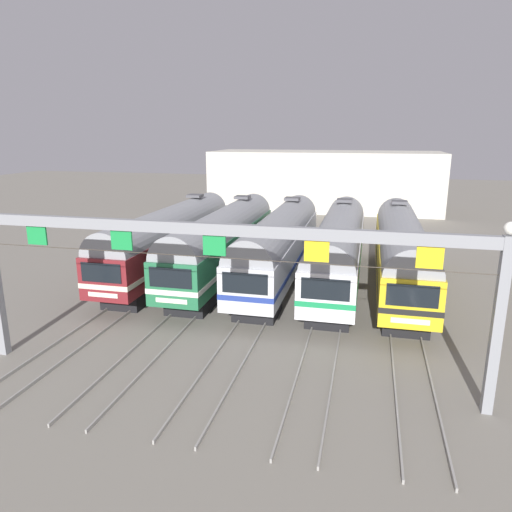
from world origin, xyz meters
The scene contains 9 objects.
ground_plane centered at (0.00, 0.00, 0.00)m, with size 160.00×160.00×0.00m, color gray.
track_bed centered at (0.00, 17.00, 0.07)m, with size 17.00×70.00×0.15m.
commuter_train_maroon centered at (-7.75, 0.00, 2.69)m, with size 2.88×18.06×5.05m.
commuter_train_green centered at (-3.87, 0.00, 2.69)m, with size 2.88×18.06×5.05m.
commuter_train_silver centered at (0.00, 0.00, 2.69)m, with size 2.88×18.06×5.05m.
commuter_train_white centered at (3.87, 0.00, 2.69)m, with size 2.88×18.06×5.05m.
commuter_train_yellow centered at (7.75, 0.00, 2.69)m, with size 2.88×18.06×5.05m.
catenary_gantry centered at (0.00, -13.50, 5.22)m, with size 20.73×0.44×6.97m.
maintenance_building centered at (-0.15, 32.53, 3.72)m, with size 28.97×10.00×7.44m, color beige.
Camera 1 is at (5.59, -30.14, 9.76)m, focal length 33.28 mm.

